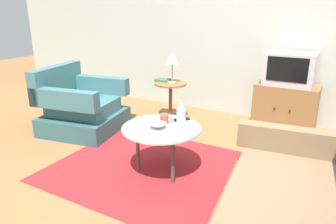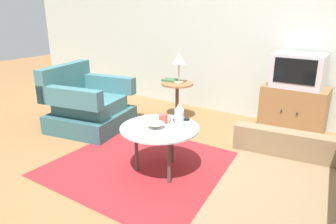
{
  "view_description": "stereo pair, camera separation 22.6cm",
  "coord_description": "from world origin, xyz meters",
  "views": [
    {
      "loc": [
        1.43,
        -2.33,
        1.58
      ],
      "look_at": [
        -0.08,
        0.36,
        0.55
      ],
      "focal_mm": 33.58,
      "sensor_mm": 36.0,
      "label": 1
    },
    {
      "loc": [
        1.63,
        -2.21,
        1.58
      ],
      "look_at": [
        -0.08,
        0.36,
        0.55
      ],
      "focal_mm": 33.58,
      "sensor_mm": 36.0,
      "label": 2
    }
  ],
  "objects": [
    {
      "name": "ground_plane",
      "position": [
        0.0,
        0.0,
        0.0
      ],
      "size": [
        16.0,
        16.0,
        0.0
      ],
      "primitive_type": "plane",
      "color": "olive"
    },
    {
      "name": "back_wall",
      "position": [
        0.0,
        2.29,
        1.35
      ],
      "size": [
        9.0,
        0.12,
        2.7
      ],
      "primitive_type": "cube",
      "color": "#B2BCB2",
      "rests_on": "ground"
    },
    {
      "name": "area_rug",
      "position": [
        -0.01,
        0.11,
        0.0
      ],
      "size": [
        2.19,
        1.67,
        0.0
      ],
      "primitive_type": "cube",
      "color": "maroon",
      "rests_on": "ground"
    },
    {
      "name": "armchair",
      "position": [
        -1.54,
        0.57,
        0.3
      ],
      "size": [
        1.07,
        1.08,
        0.85
      ],
      "rotation": [
        0.0,
        0.0,
        -1.39
      ],
      "color": "#325C60",
      "rests_on": "ground"
    },
    {
      "name": "coffee_table",
      "position": [
        -0.01,
        0.11,
        0.44
      ],
      "size": [
        0.77,
        0.77,
        0.48
      ],
      "color": "#B2C6C1",
      "rests_on": "ground"
    },
    {
      "name": "side_table",
      "position": [
        -0.69,
        1.51,
        0.4
      ],
      "size": [
        0.46,
        0.46,
        0.55
      ],
      "color": "olive",
      "rests_on": "ground"
    },
    {
      "name": "tv_stand",
      "position": [
        0.83,
        1.96,
        0.31
      ],
      "size": [
        0.79,
        0.49,
        0.62
      ],
      "color": "olive",
      "rests_on": "ground"
    },
    {
      "name": "television",
      "position": [
        0.83,
        1.95,
        0.83
      ],
      "size": [
        0.61,
        0.46,
        0.42
      ],
      "color": "#B7B7BC",
      "rests_on": "tv_stand"
    },
    {
      "name": "table_lamp",
      "position": [
        -0.66,
        1.51,
        0.88
      ],
      "size": [
        0.19,
        0.19,
        0.43
      ],
      "color": "#9E937A",
      "rests_on": "side_table"
    },
    {
      "name": "vase",
      "position": [
        0.16,
        0.19,
        0.6
      ],
      "size": [
        0.09,
        0.09,
        0.25
      ],
      "color": "silver",
      "rests_on": "coffee_table"
    },
    {
      "name": "mug",
      "position": [
        -0.05,
        0.23,
        0.52
      ],
      "size": [
        0.14,
        0.09,
        0.09
      ],
      "color": "#B74C3D",
      "rests_on": "coffee_table"
    },
    {
      "name": "bowl",
      "position": [
        -0.03,
        0.07,
        0.5
      ],
      "size": [
        0.17,
        0.17,
        0.05
      ],
      "color": "silver",
      "rests_on": "coffee_table"
    },
    {
      "name": "tv_remote_dark",
      "position": [
        0.07,
        0.38,
        0.49
      ],
      "size": [
        0.15,
        0.16,
        0.02
      ],
      "rotation": [
        0.0,
        0.0,
        0.83
      ],
      "color": "black",
      "rests_on": "coffee_table"
    },
    {
      "name": "tv_remote_silver",
      "position": [
        -0.21,
        0.2,
        0.49
      ],
      "size": [
        0.15,
        0.16,
        0.02
      ],
      "rotation": [
        0.0,
        0.0,
        2.28
      ],
      "color": "#B2B2B7",
      "rests_on": "coffee_table"
    },
    {
      "name": "book",
      "position": [
        -0.84,
        1.56,
        0.57
      ],
      "size": [
        0.23,
        0.18,
        0.03
      ],
      "rotation": [
        0.0,
        0.0,
        0.09
      ],
      "color": "#3D663D",
      "rests_on": "side_table"
    }
  ]
}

